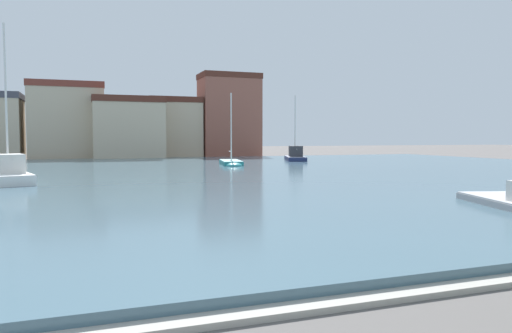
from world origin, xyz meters
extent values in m
cube|color=#476675|center=(0.00, 37.04, 0.16)|extent=(85.54, 55.00, 0.32)
cube|color=#ADA89E|center=(0.00, 9.29, 0.06)|extent=(85.54, 0.50, 0.12)
cube|color=white|center=(-9.29, 32.76, 0.42)|extent=(3.30, 5.86, 0.84)
ellipsoid|color=white|center=(-9.98, 35.31, 0.42)|extent=(2.18, 2.33, 0.80)
cube|color=silver|center=(-9.29, 32.76, 0.87)|extent=(3.23, 5.75, 0.06)
cube|color=silver|center=(-9.18, 32.36, 1.45)|extent=(1.81, 2.23, 1.09)
cylinder|color=silver|center=(-9.40, 33.17, 5.17)|extent=(0.12, 0.12, 8.66)
cylinder|color=silver|center=(-9.15, 32.23, 1.74)|extent=(0.58, 1.90, 0.08)
ellipsoid|color=#939399|center=(10.92, 17.91, 0.28)|extent=(2.76, 3.10, 0.53)
cube|color=teal|center=(8.11, 46.15, 0.33)|extent=(2.75, 5.64, 0.67)
ellipsoid|color=teal|center=(7.64, 43.62, 0.33)|extent=(1.93, 2.15, 0.64)
cube|color=#6EA5A8|center=(8.11, 46.15, 0.70)|extent=(2.70, 5.52, 0.06)
cylinder|color=silver|center=(8.04, 45.75, 3.91)|extent=(0.12, 0.12, 6.48)
cylinder|color=silver|center=(8.21, 46.68, 1.57)|extent=(0.42, 1.87, 0.08)
cube|color=navy|center=(17.30, 51.32, 0.37)|extent=(3.70, 5.92, 0.73)
ellipsoid|color=navy|center=(18.14, 53.82, 0.37)|extent=(2.35, 2.43, 0.70)
cube|color=slate|center=(17.30, 51.32, 0.76)|extent=(3.63, 5.80, 0.06)
cube|color=#333338|center=(17.17, 50.92, 1.39)|extent=(1.97, 2.30, 1.19)
cylinder|color=silver|center=(17.43, 51.71, 4.21)|extent=(0.12, 0.12, 6.95)
cylinder|color=silver|center=(17.12, 50.79, 1.63)|extent=(0.70, 1.87, 0.08)
cube|color=#C6B293|center=(-7.15, 69.05, 4.57)|extent=(8.99, 7.47, 9.15)
cube|color=brown|center=(-7.15, 69.05, 9.55)|extent=(9.17, 7.62, 0.80)
cube|color=#C6B293|center=(0.24, 66.57, 3.65)|extent=(8.74, 7.94, 7.31)
cube|color=#51281E|center=(0.24, 66.57, 7.71)|extent=(8.91, 8.09, 0.80)
cube|color=#C6B293|center=(6.94, 70.21, 3.87)|extent=(7.26, 5.80, 7.75)
cube|color=#51281E|center=(6.94, 70.21, 8.15)|extent=(7.41, 5.92, 0.80)
cube|color=#8E5142|center=(15.00, 69.56, 5.69)|extent=(8.42, 5.36, 11.39)
cube|color=#51281E|center=(15.00, 69.56, 11.79)|extent=(8.59, 5.47, 0.80)
camera|label=1|loc=(-5.25, 2.15, 2.94)|focal=33.49mm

